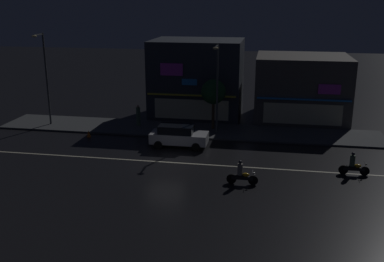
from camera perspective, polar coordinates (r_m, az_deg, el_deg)
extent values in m
plane|color=black|center=(30.48, -3.46, -4.03)|extent=(140.00, 140.00, 0.00)
cube|color=beige|center=(30.48, -3.46, -4.02)|extent=(30.65, 0.16, 0.01)
cube|color=#424447|center=(37.70, -0.71, 0.17)|extent=(32.27, 4.56, 0.14)
cube|color=#56514C|center=(42.22, 13.89, 5.46)|extent=(8.26, 7.08, 5.86)
cube|color=#268CF2|center=(38.70, 14.17, 3.96)|extent=(7.85, 0.24, 0.12)
cube|color=#D83FD8|center=(38.79, 17.29, 5.15)|extent=(1.82, 0.08, 0.83)
cube|color=beige|center=(39.05, 14.03, 2.12)|extent=(6.61, 0.06, 1.80)
cube|color=#2D333D|center=(42.21, 0.68, 6.84)|extent=(8.36, 6.39, 7.17)
cube|color=yellow|center=(39.19, -0.12, 4.62)|extent=(7.94, 0.24, 0.12)
cube|color=#33E572|center=(38.81, 3.06, 5.41)|extent=(1.42, 0.08, 0.88)
cube|color=#D83FD8|center=(39.19, -2.66, 7.92)|extent=(2.01, 0.08, 1.08)
cube|color=#268CF2|center=(39.05, -0.33, 6.33)|extent=(1.35, 0.08, 0.56)
cube|color=beige|center=(39.53, -0.10, 2.80)|extent=(6.69, 0.06, 1.80)
cylinder|color=#47494C|center=(40.37, -18.19, 6.31)|extent=(0.16, 0.16, 7.91)
cube|color=#47494C|center=(39.31, -19.18, 11.65)|extent=(0.10, 1.40, 0.10)
ellipsoid|color=#F9E099|center=(38.70, -19.68, 11.42)|extent=(0.44, 0.32, 0.20)
cylinder|color=#47494C|center=(35.86, 3.26, 5.36)|extent=(0.16, 0.16, 7.23)
cube|color=#47494C|center=(34.66, 3.21, 10.84)|extent=(0.10, 1.40, 0.10)
ellipsoid|color=#F9E099|center=(33.98, 3.07, 10.59)|extent=(0.44, 0.32, 0.20)
cylinder|color=#4C664C|center=(38.88, -6.94, 1.89)|extent=(0.36, 0.36, 1.60)
sphere|color=tan|center=(38.66, -6.98, 3.19)|extent=(0.22, 0.22, 0.22)
cylinder|color=#473323|center=(37.55, 2.74, 2.07)|extent=(0.24, 0.24, 2.36)
sphere|color=#194723|center=(37.10, 2.78, 5.08)|extent=(2.08, 2.08, 2.08)
cube|color=silver|center=(33.48, -1.66, -0.85)|extent=(4.30, 1.78, 0.76)
cube|color=black|center=(33.32, -2.03, 0.28)|extent=(2.58, 1.57, 0.60)
cube|color=#F9F2CC|center=(33.67, 2.07, -0.57)|extent=(0.08, 0.20, 0.12)
cube|color=#F9F2CC|center=(32.53, 1.77, -1.19)|extent=(0.08, 0.20, 0.12)
cylinder|color=black|center=(34.18, 0.98, -1.15)|extent=(0.62, 0.20, 0.62)
cylinder|color=black|center=(32.51, 0.48, -2.08)|extent=(0.62, 0.20, 0.62)
cylinder|color=black|center=(34.72, -3.65, -0.89)|extent=(0.62, 0.20, 0.62)
cylinder|color=black|center=(33.08, -4.37, -1.80)|extent=(0.62, 0.20, 0.62)
cylinder|color=black|center=(26.96, 7.87, -6.30)|extent=(0.60, 0.08, 0.60)
cylinder|color=black|center=(27.02, 5.10, -6.15)|extent=(0.60, 0.10, 0.60)
cube|color=black|center=(26.94, 6.49, -6.03)|extent=(1.30, 0.14, 0.20)
ellipsoid|color=gold|center=(26.85, 6.94, -5.62)|extent=(0.44, 0.26, 0.24)
cube|color=black|center=(26.90, 6.08, -5.71)|extent=(0.56, 0.22, 0.10)
cylinder|color=slate|center=(26.75, 7.81, -5.21)|extent=(0.03, 0.60, 0.03)
sphere|color=white|center=(26.79, 7.99, -5.42)|extent=(0.14, 0.14, 0.14)
cylinder|color=gray|center=(26.75, 6.21, -4.92)|extent=(0.32, 0.32, 0.70)
sphere|color=#333338|center=(26.58, 6.24, -4.00)|extent=(0.22, 0.22, 0.22)
cylinder|color=black|center=(30.12, 21.35, -4.83)|extent=(0.60, 0.08, 0.60)
cylinder|color=black|center=(29.88, 18.90, -4.75)|extent=(0.60, 0.10, 0.60)
cube|color=black|center=(29.96, 20.15, -4.61)|extent=(1.30, 0.14, 0.20)
ellipsoid|color=gold|center=(29.93, 20.57, -4.23)|extent=(0.44, 0.26, 0.24)
cube|color=black|center=(29.88, 19.80, -4.33)|extent=(0.56, 0.22, 0.10)
cylinder|color=slate|center=(29.93, 21.36, -3.85)|extent=(0.03, 0.60, 0.03)
sphere|color=white|center=(29.98, 21.51, -4.03)|extent=(0.14, 0.14, 0.14)
cylinder|color=#4C664C|center=(29.75, 19.97, -3.61)|extent=(0.32, 0.32, 0.70)
sphere|color=#333338|center=(29.60, 20.05, -2.78)|extent=(0.22, 0.22, 0.22)
cone|color=orange|center=(36.85, -13.16, -0.33)|extent=(0.36, 0.36, 0.55)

